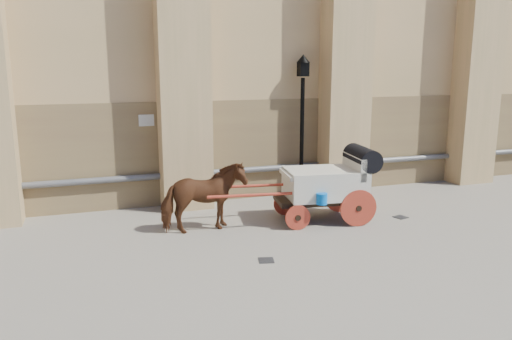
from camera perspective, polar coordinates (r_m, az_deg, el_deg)
name	(u,v)px	position (r m, az deg, el deg)	size (l,w,h in m)	color
ground	(262,244)	(11.49, 0.64, -8.48)	(90.00, 90.00, 0.00)	slate
horse	(203,198)	(12.17, -6.02, -3.18)	(0.92, 2.02, 1.70)	brown
carriage	(330,181)	(13.12, 8.49, -1.30)	(4.53, 1.81, 1.93)	black
street_lamp	(302,123)	(15.19, 5.29, 5.43)	(0.40, 0.40, 4.32)	black
drain_grate_near	(266,260)	(10.58, 1.17, -10.27)	(0.32, 0.32, 0.01)	black
drain_grate_far	(400,217)	(13.99, 16.19, -5.20)	(0.32, 0.32, 0.01)	black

